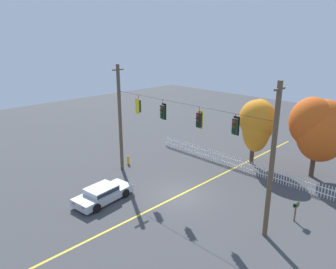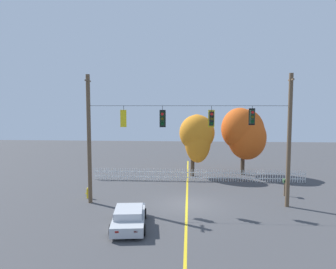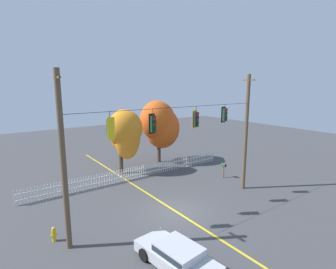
{
  "view_description": "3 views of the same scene",
  "coord_description": "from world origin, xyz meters",
  "px_view_note": "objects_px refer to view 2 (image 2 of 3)",
  "views": [
    {
      "loc": [
        14.5,
        -15.64,
        11.37
      ],
      "look_at": [
        -0.51,
        -0.68,
        4.8
      ],
      "focal_mm": 34.01,
      "sensor_mm": 36.0,
      "label": 1
    },
    {
      "loc": [
        0.15,
        -22.71,
        7.1
      ],
      "look_at": [
        -1.31,
        -0.41,
        5.04
      ],
      "focal_mm": 34.92,
      "sensor_mm": 36.0,
      "label": 2
    },
    {
      "loc": [
        -10.13,
        -13.33,
        8.43
      ],
      "look_at": [
        -0.93,
        -0.43,
        5.45
      ],
      "focal_mm": 28.5,
      "sensor_mm": 36.0,
      "label": 3
    }
  ],
  "objects_px": {
    "traffic_signal_southbound_primary": "(162,119)",
    "parked_car": "(129,217)",
    "traffic_signal_northbound_primary": "(211,119)",
    "traffic_signal_northbound_secondary": "(252,117)",
    "autumn_maple_near_fence": "(197,136)",
    "autumn_maple_mid": "(244,133)",
    "roadside_mailbox": "(285,182)",
    "fire_hydrant": "(88,193)",
    "traffic_signal_eastbound_side": "(124,118)"
  },
  "relations": [
    {
      "from": "traffic_signal_southbound_primary",
      "to": "traffic_signal_northbound_primary",
      "type": "bearing_deg",
      "value": -0.0
    },
    {
      "from": "traffic_signal_eastbound_side",
      "to": "traffic_signal_northbound_primary",
      "type": "relative_size",
      "value": 1.01
    },
    {
      "from": "traffic_signal_eastbound_side",
      "to": "parked_car",
      "type": "relative_size",
      "value": 0.33
    },
    {
      "from": "traffic_signal_southbound_primary",
      "to": "parked_car",
      "type": "distance_m",
      "value": 7.3
    },
    {
      "from": "traffic_signal_northbound_primary",
      "to": "parked_car",
      "type": "height_order",
      "value": "traffic_signal_northbound_primary"
    },
    {
      "from": "traffic_signal_southbound_primary",
      "to": "parked_car",
      "type": "xyz_separation_m",
      "value": [
        -1.59,
        -4.51,
        -5.51
      ]
    },
    {
      "from": "traffic_signal_northbound_secondary",
      "to": "parked_car",
      "type": "xyz_separation_m",
      "value": [
        -7.76,
        -4.51,
        -5.65
      ]
    },
    {
      "from": "traffic_signal_southbound_primary",
      "to": "traffic_signal_northbound_primary",
      "type": "xyz_separation_m",
      "value": [
        3.4,
        -0.0,
        0.01
      ]
    },
    {
      "from": "traffic_signal_eastbound_side",
      "to": "autumn_maple_near_fence",
      "type": "distance_m",
      "value": 10.79
    },
    {
      "from": "traffic_signal_southbound_primary",
      "to": "autumn_maple_mid",
      "type": "bearing_deg",
      "value": 54.41
    },
    {
      "from": "autumn_maple_mid",
      "to": "fire_hydrant",
      "type": "xyz_separation_m",
      "value": [
        -13.18,
        -9.28,
        -3.82
      ]
    },
    {
      "from": "roadside_mailbox",
      "to": "traffic_signal_northbound_secondary",
      "type": "bearing_deg",
      "value": -138.99
    },
    {
      "from": "roadside_mailbox",
      "to": "traffic_signal_southbound_primary",
      "type": "bearing_deg",
      "value": -163.72
    },
    {
      "from": "traffic_signal_northbound_secondary",
      "to": "autumn_maple_near_fence",
      "type": "bearing_deg",
      "value": 111.23
    },
    {
      "from": "traffic_signal_northbound_secondary",
      "to": "autumn_maple_mid",
      "type": "xyz_separation_m",
      "value": [
        1.23,
        10.35,
        -2.03
      ]
    },
    {
      "from": "parked_car",
      "to": "fire_hydrant",
      "type": "relative_size",
      "value": 5.5
    },
    {
      "from": "traffic_signal_eastbound_side",
      "to": "traffic_signal_northbound_primary",
      "type": "height_order",
      "value": "same"
    },
    {
      "from": "traffic_signal_southbound_primary",
      "to": "traffic_signal_northbound_primary",
      "type": "distance_m",
      "value": 3.4
    },
    {
      "from": "traffic_signal_northbound_secondary",
      "to": "traffic_signal_northbound_primary",
      "type": "bearing_deg",
      "value": 179.99
    },
    {
      "from": "roadside_mailbox",
      "to": "fire_hydrant",
      "type": "bearing_deg",
      "value": -173.78
    },
    {
      "from": "traffic_signal_northbound_secondary",
      "to": "roadside_mailbox",
      "type": "bearing_deg",
      "value": 41.01
    },
    {
      "from": "traffic_signal_northbound_primary",
      "to": "traffic_signal_northbound_secondary",
      "type": "bearing_deg",
      "value": -0.01
    },
    {
      "from": "traffic_signal_northbound_primary",
      "to": "autumn_maple_mid",
      "type": "xyz_separation_m",
      "value": [
        4.0,
        10.35,
        -1.9
      ]
    },
    {
      "from": "traffic_signal_eastbound_side",
      "to": "roadside_mailbox",
      "type": "height_order",
      "value": "traffic_signal_eastbound_side"
    },
    {
      "from": "traffic_signal_eastbound_side",
      "to": "autumn_maple_mid",
      "type": "bearing_deg",
      "value": 45.63
    },
    {
      "from": "traffic_signal_southbound_primary",
      "to": "roadside_mailbox",
      "type": "height_order",
      "value": "traffic_signal_southbound_primary"
    },
    {
      "from": "traffic_signal_eastbound_side",
      "to": "autumn_maple_near_fence",
      "type": "xyz_separation_m",
      "value": [
        5.38,
        9.13,
        -2.06
      ]
    },
    {
      "from": "traffic_signal_northbound_primary",
      "to": "autumn_maple_near_fence",
      "type": "relative_size",
      "value": 0.24
    },
    {
      "from": "autumn_maple_mid",
      "to": "parked_car",
      "type": "bearing_deg",
      "value": -121.17
    },
    {
      "from": "autumn_maple_near_fence",
      "to": "fire_hydrant",
      "type": "relative_size",
      "value": 7.46
    },
    {
      "from": "autumn_maple_mid",
      "to": "fire_hydrant",
      "type": "distance_m",
      "value": 16.56
    },
    {
      "from": "traffic_signal_northbound_secondary",
      "to": "autumn_maple_mid",
      "type": "height_order",
      "value": "traffic_signal_northbound_secondary"
    },
    {
      "from": "traffic_signal_eastbound_side",
      "to": "fire_hydrant",
      "type": "xyz_separation_m",
      "value": [
        -3.04,
        1.09,
        -5.72
      ]
    },
    {
      "from": "traffic_signal_southbound_primary",
      "to": "traffic_signal_northbound_primary",
      "type": "height_order",
      "value": "same"
    },
    {
      "from": "traffic_signal_northbound_primary",
      "to": "autumn_maple_near_fence",
      "type": "bearing_deg",
      "value": 94.79
    },
    {
      "from": "parked_car",
      "to": "fire_hydrant",
      "type": "distance_m",
      "value": 6.98
    },
    {
      "from": "autumn_maple_near_fence",
      "to": "autumn_maple_mid",
      "type": "height_order",
      "value": "autumn_maple_mid"
    },
    {
      "from": "traffic_signal_southbound_primary",
      "to": "traffic_signal_northbound_secondary",
      "type": "xyz_separation_m",
      "value": [
        6.18,
        -0.0,
        0.15
      ]
    },
    {
      "from": "autumn_maple_near_fence",
      "to": "traffic_signal_northbound_primary",
      "type": "bearing_deg",
      "value": -85.21
    },
    {
      "from": "traffic_signal_northbound_secondary",
      "to": "traffic_signal_southbound_primary",
      "type": "bearing_deg",
      "value": 180.0
    },
    {
      "from": "autumn_maple_near_fence",
      "to": "fire_hydrant",
      "type": "height_order",
      "value": "autumn_maple_near_fence"
    },
    {
      "from": "traffic_signal_eastbound_side",
      "to": "parked_car",
      "type": "xyz_separation_m",
      "value": [
        1.15,
        -4.49,
        -5.52
      ]
    },
    {
      "from": "autumn_maple_near_fence",
      "to": "autumn_maple_mid",
      "type": "xyz_separation_m",
      "value": [
        4.77,
        1.24,
        0.16
      ]
    },
    {
      "from": "traffic_signal_eastbound_side",
      "to": "traffic_signal_northbound_secondary",
      "type": "xyz_separation_m",
      "value": [
        8.91,
        0.02,
        0.14
      ]
    },
    {
      "from": "fire_hydrant",
      "to": "roadside_mailbox",
      "type": "distance_m",
      "value": 15.18
    },
    {
      "from": "traffic_signal_eastbound_side",
      "to": "fire_hydrant",
      "type": "relative_size",
      "value": 1.82
    },
    {
      "from": "traffic_signal_eastbound_side",
      "to": "autumn_maple_near_fence",
      "type": "relative_size",
      "value": 0.24
    },
    {
      "from": "traffic_signal_northbound_primary",
      "to": "roadside_mailbox",
      "type": "xyz_separation_m",
      "value": [
        5.9,
        2.72,
        -5.03
      ]
    },
    {
      "from": "traffic_signal_eastbound_side",
      "to": "traffic_signal_southbound_primary",
      "type": "relative_size",
      "value": 0.99
    },
    {
      "from": "traffic_signal_northbound_primary",
      "to": "autumn_maple_near_fence",
      "type": "xyz_separation_m",
      "value": [
        -0.76,
        9.11,
        -2.06
      ]
    }
  ]
}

